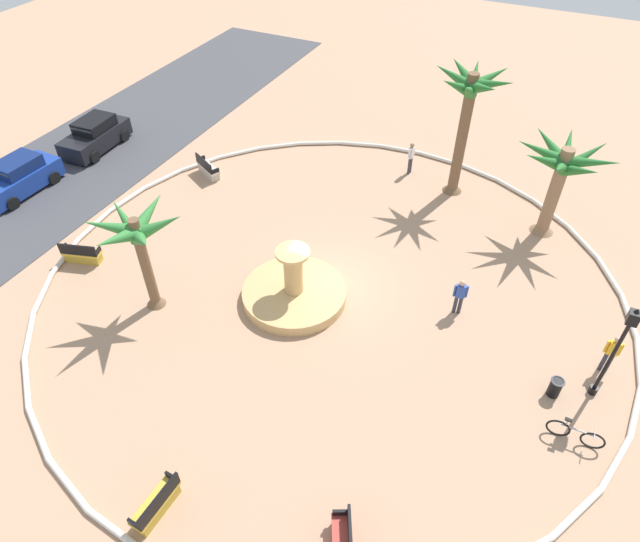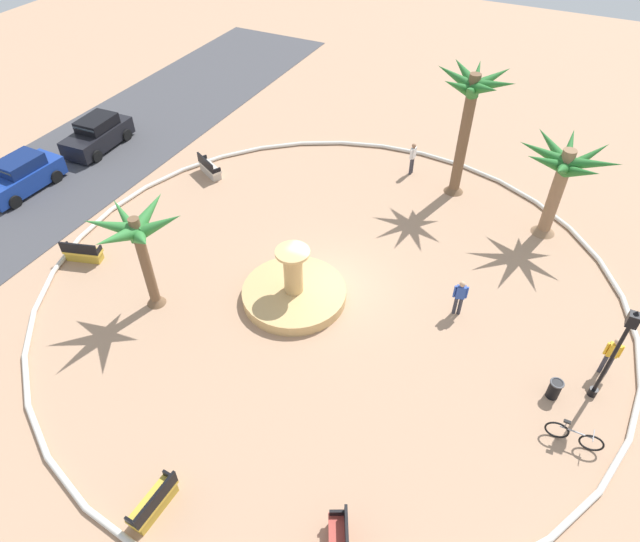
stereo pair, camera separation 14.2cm
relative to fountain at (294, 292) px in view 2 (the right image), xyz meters
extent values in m
plane|color=tan|center=(1.23, -0.99, -0.33)|extent=(80.00, 80.00, 0.00)
torus|color=silver|center=(1.23, -0.99, -0.23)|extent=(23.00, 23.00, 0.20)
cube|color=#424247|center=(1.23, 14.91, -0.32)|extent=(48.00, 8.00, 0.03)
cylinder|color=tan|center=(0.00, 0.00, -0.11)|extent=(4.05, 4.05, 0.45)
cylinder|color=#236093|center=(0.00, 0.00, -0.14)|extent=(3.56, 3.56, 0.34)
cylinder|color=tan|center=(0.00, 0.00, 1.03)|extent=(0.73, 0.73, 1.82)
cylinder|color=#E0B370|center=(0.00, 0.00, 2.00)|extent=(1.30, 1.30, 0.12)
cylinder|color=#8E6B4C|center=(8.59, -8.01, 1.74)|extent=(0.55, 0.55, 4.14)
cone|color=#8E6B4C|center=(8.59, -8.01, -0.08)|extent=(1.05, 1.05, 0.50)
cone|color=#28702D|center=(9.52, -7.95, 3.38)|extent=(2.13, 0.68, 1.36)
cone|color=#28702D|center=(9.24, -7.28, 3.49)|extent=(1.84, 1.95, 1.16)
cone|color=#28702D|center=(8.49, -7.03, 3.52)|extent=(0.78, 2.17, 1.12)
cone|color=#28702D|center=(7.99, -7.28, 3.41)|extent=(1.78, 1.98, 1.31)
cone|color=#28702D|center=(7.66, -7.90, 3.40)|extent=(2.15, 0.79, 1.33)
cone|color=#28702D|center=(7.92, -8.62, 3.33)|extent=(1.91, 1.81, 1.45)
cone|color=#28702D|center=(8.47, -8.98, 3.51)|extent=(0.83, 2.18, 1.13)
cone|color=#28702D|center=(9.20, -8.68, 3.33)|extent=(1.81, 1.91, 1.45)
cylinder|color=brown|center=(9.99, -3.50, 2.61)|extent=(0.50, 0.50, 5.89)
cone|color=brown|center=(9.99, -3.50, -0.08)|extent=(0.95, 0.95, 0.50)
cone|color=#28702D|center=(10.76, -3.41, 5.09)|extent=(1.89, 0.78, 1.42)
cone|color=#28702D|center=(10.61, -2.88, 5.33)|extent=(1.73, 1.73, 1.01)
cone|color=#28702D|center=(10.07, -2.66, 5.26)|extent=(0.72, 1.93, 1.14)
cone|color=#28702D|center=(9.35, -3.01, 5.15)|extent=(1.82, 1.58, 1.31)
cone|color=#28702D|center=(9.21, -3.52, 5.12)|extent=(1.86, 0.61, 1.37)
cone|color=#28702D|center=(9.38, -4.09, 5.25)|extent=(1.76, 1.71, 1.14)
cone|color=#28702D|center=(9.87, -4.36, 5.31)|extent=(0.84, 1.95, 1.04)
cone|color=#28702D|center=(10.62, -4.09, 5.26)|extent=(1.76, 1.70, 1.12)
cylinder|color=brown|center=(-2.61, 4.67, 1.70)|extent=(0.39, 0.39, 4.06)
cone|color=brown|center=(-2.61, 4.67, -0.08)|extent=(0.74, 0.74, 0.50)
cone|color=#337F38|center=(-1.78, 4.72, 3.48)|extent=(1.85, 0.68, 1.04)
cone|color=#337F38|center=(-2.32, 5.35, 3.29)|extent=(1.21, 1.85, 1.36)
cone|color=#337F38|center=(-3.02, 5.38, 3.47)|extent=(1.40, 1.85, 1.04)
cone|color=#337F38|center=(-3.43, 4.74, 3.45)|extent=(1.86, 0.73, 1.08)
cone|color=#337F38|center=(-3.05, 4.02, 3.36)|extent=(1.48, 1.80, 1.24)
cone|color=#337F38|center=(-2.17, 4.00, 3.40)|extent=(1.46, 1.83, 1.17)
cube|color=black|center=(-7.75, -5.71, 0.42)|extent=(1.47, 0.79, 0.50)
cube|color=black|center=(-7.18, -5.19, 0.26)|extent=(0.27, 0.44, 0.24)
cube|color=gold|center=(-9.07, -0.47, 0.12)|extent=(1.62, 0.58, 0.12)
cube|color=black|center=(-9.08, -0.68, 0.42)|extent=(1.60, 0.16, 0.50)
cube|color=gold|center=(-9.07, -0.47, -0.14)|extent=(1.49, 0.53, 0.39)
cube|color=black|center=(-9.82, -0.43, 0.26)|extent=(0.10, 0.45, 0.24)
cube|color=black|center=(-8.32, -0.51, 0.26)|extent=(0.10, 0.45, 0.24)
cube|color=beige|center=(6.00, 8.07, 0.12)|extent=(1.19, 1.65, 0.12)
cube|color=black|center=(5.81, 8.17, 0.42)|extent=(0.82, 1.45, 0.50)
cube|color=#B6ADA0|center=(6.00, 8.07, -0.14)|extent=(1.09, 1.52, 0.39)
cube|color=black|center=(6.35, 8.74, 0.26)|extent=(0.44, 0.28, 0.24)
cube|color=black|center=(5.65, 7.41, 0.26)|extent=(0.44, 0.28, 0.24)
cube|color=gold|center=(-1.87, 9.01, 0.12)|extent=(0.95, 1.68, 0.12)
cube|color=black|center=(-2.07, 8.95, 0.42)|extent=(0.55, 1.55, 0.50)
cube|color=gold|center=(-1.87, 9.01, -0.14)|extent=(0.88, 1.54, 0.39)
cube|color=black|center=(-2.10, 9.73, 0.26)|extent=(0.45, 0.21, 0.24)
cube|color=black|center=(-1.65, 8.30, 0.26)|extent=(0.45, 0.21, 0.24)
cylinder|color=black|center=(0.36, -10.97, 1.37)|extent=(0.12, 0.12, 3.41)
cylinder|color=black|center=(0.36, -10.97, -0.18)|extent=(0.28, 0.28, 0.30)
cube|color=black|center=(0.36, -10.97, 3.30)|extent=(0.32, 0.32, 0.44)
sphere|color=#F2EDCC|center=(0.36, -10.97, 3.30)|extent=(0.22, 0.22, 0.22)
cone|color=black|center=(0.36, -10.97, 3.58)|extent=(0.20, 0.20, 0.18)
cylinder|color=black|center=(-0.28, -9.78, 0.02)|extent=(0.40, 0.40, 0.70)
torus|color=#4C4C51|center=(-0.28, -9.78, 0.37)|extent=(0.46, 0.46, 0.06)
torus|color=black|center=(-1.80, -11.09, 0.03)|extent=(0.06, 0.72, 0.72)
torus|color=black|center=(-1.80, -10.09, 0.03)|extent=(0.06, 0.72, 0.72)
cylinder|color=#99999E|center=(-1.80, -10.59, 0.26)|extent=(0.05, 0.95, 0.05)
cylinder|color=#99999E|center=(-1.80, -10.24, 0.41)|extent=(0.04, 0.04, 0.30)
cube|color=black|center=(-1.80, -10.24, 0.58)|extent=(0.10, 0.20, 0.06)
cylinder|color=#99999E|center=(-1.80, -11.04, 0.39)|extent=(0.44, 0.03, 0.03)
cylinder|color=#33333D|center=(1.51, -11.27, 0.11)|extent=(0.14, 0.14, 0.88)
cylinder|color=#33333D|center=(1.49, -11.09, 0.11)|extent=(0.14, 0.14, 0.88)
cube|color=yellow|center=(1.50, -11.18, 0.83)|extent=(0.24, 0.36, 0.56)
sphere|color=tan|center=(1.50, -11.18, 1.23)|extent=(0.22, 0.22, 0.22)
cylinder|color=yellow|center=(1.53, -11.40, 0.83)|extent=(0.09, 0.09, 0.53)
cylinder|color=yellow|center=(1.47, -10.96, 0.83)|extent=(0.09, 0.09, 0.53)
cylinder|color=#33333D|center=(2.02, -5.99, 0.09)|extent=(0.14, 0.14, 0.84)
cylinder|color=#33333D|center=(1.97, -5.82, 0.09)|extent=(0.14, 0.14, 0.84)
cube|color=#2D4CA5|center=(2.00, -5.91, 0.79)|extent=(0.30, 0.39, 0.56)
sphere|color=tan|center=(2.00, -5.91, 1.19)|extent=(0.22, 0.22, 0.22)
cylinder|color=#2D4CA5|center=(2.07, -6.11, 0.79)|extent=(0.09, 0.09, 0.53)
cylinder|color=#2D4CA5|center=(1.93, -5.70, 0.79)|extent=(0.09, 0.09, 0.53)
cylinder|color=#33333D|center=(10.73, -1.08, 0.12)|extent=(0.14, 0.14, 0.91)
cylinder|color=#33333D|center=(10.55, -1.06, 0.12)|extent=(0.14, 0.14, 0.91)
cube|color=white|center=(10.64, -1.07, 0.86)|extent=(0.36, 0.23, 0.56)
sphere|color=#9E7051|center=(10.64, -1.07, 1.26)|extent=(0.22, 0.22, 0.22)
cylinder|color=white|center=(10.85, -1.09, 0.86)|extent=(0.09, 0.09, 0.53)
cylinder|color=white|center=(10.42, -1.05, 0.86)|extent=(0.09, 0.09, 0.53)
cube|color=navy|center=(0.79, 15.45, 0.30)|extent=(4.05, 1.82, 0.90)
cube|color=navy|center=(0.98, 15.45, 1.03)|extent=(2.04, 1.51, 0.60)
cube|color=#333D47|center=(0.09, 15.47, 0.95)|extent=(0.33, 1.37, 0.51)
cylinder|color=black|center=(-0.48, 14.64, -0.01)|extent=(0.65, 0.24, 0.64)
cylinder|color=black|center=(2.00, 14.56, -0.01)|extent=(0.65, 0.24, 0.64)
cylinder|color=black|center=(2.05, 16.26, -0.01)|extent=(0.65, 0.24, 0.64)
cube|color=black|center=(5.59, 15.07, 0.30)|extent=(4.09, 1.91, 0.90)
cube|color=black|center=(5.79, 15.08, 1.03)|extent=(2.07, 1.55, 0.60)
cube|color=#333D47|center=(4.89, 15.03, 0.95)|extent=(0.36, 1.37, 0.51)
cylinder|color=black|center=(4.40, 14.15, -0.01)|extent=(0.65, 0.25, 0.64)
cylinder|color=black|center=(4.30, 15.85, -0.01)|extent=(0.65, 0.25, 0.64)
cylinder|color=black|center=(6.87, 14.28, -0.01)|extent=(0.65, 0.25, 0.64)
cylinder|color=black|center=(6.78, 15.98, -0.01)|extent=(0.65, 0.25, 0.64)
camera|label=1|loc=(-13.33, -7.54, 14.93)|focal=30.92mm
camera|label=2|loc=(-13.27, -7.67, 14.93)|focal=30.92mm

